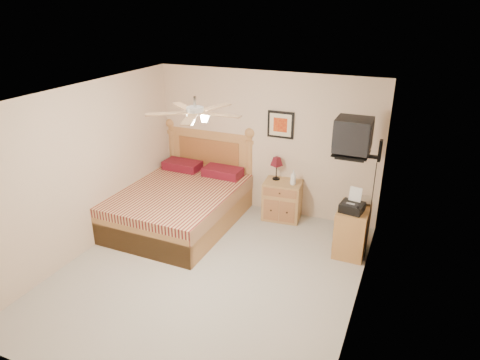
{
  "coord_description": "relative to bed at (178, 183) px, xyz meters",
  "views": [
    {
      "loc": [
        2.4,
        -4.47,
        3.56
      ],
      "look_at": [
        0.09,
        0.9,
        1.09
      ],
      "focal_mm": 32.0,
      "sensor_mm": 36.0,
      "label": 1
    }
  ],
  "objects": [
    {
      "name": "table_lamp",
      "position": [
        1.41,
        0.96,
        0.14
      ],
      "size": [
        0.27,
        0.27,
        0.41
      ],
      "primitive_type": null,
      "rotation": [
        0.0,
        0.0,
        0.28
      ],
      "color": "#59121D",
      "rests_on": "nightstand"
    },
    {
      "name": "magazine_upper",
      "position": [
        2.85,
        0.48,
        0.03
      ],
      "size": [
        0.27,
        0.33,
        0.02
      ],
      "primitive_type": "imported",
      "rotation": [
        0.0,
        0.0,
        0.18
      ],
      "color": "gray",
      "rests_on": "magazine_lower"
    },
    {
      "name": "floor",
      "position": [
        1.13,
        -1.12,
        -0.75
      ],
      "size": [
        4.5,
        4.5,
        0.0
      ],
      "primitive_type": "plane",
      "color": "#A6A095",
      "rests_on": "ground"
    },
    {
      "name": "fax_machine",
      "position": [
        2.84,
        0.11,
        0.16
      ],
      "size": [
        0.36,
        0.38,
        0.34
      ],
      "primitive_type": null,
      "rotation": [
        0.0,
        0.0,
        -0.15
      ],
      "color": "black",
      "rests_on": "dresser"
    },
    {
      "name": "dresser",
      "position": [
        2.86,
        0.23,
        -0.38
      ],
      "size": [
        0.44,
        0.63,
        0.74
      ],
      "primitive_type": "cube",
      "rotation": [
        0.0,
        0.0,
        -0.01
      ],
      "color": "#A8733A",
      "rests_on": "ground"
    },
    {
      "name": "wall_tv",
      "position": [
        2.88,
        0.22,
        1.06
      ],
      "size": [
        0.56,
        0.46,
        0.58
      ],
      "primitive_type": null,
      "color": "black",
      "rests_on": "wall_right"
    },
    {
      "name": "wall_right",
      "position": [
        3.13,
        -1.12,
        0.5
      ],
      "size": [
        0.04,
        4.5,
        2.5
      ],
      "primitive_type": "cube",
      "color": "beige",
      "rests_on": "ground"
    },
    {
      "name": "magazine_lower",
      "position": [
        2.82,
        0.47,
        0.01
      ],
      "size": [
        0.31,
        0.35,
        0.03
      ],
      "primitive_type": "imported",
      "rotation": [
        0.0,
        0.0,
        -0.39
      ],
      "color": "#B3AA93",
      "rests_on": "dresser"
    },
    {
      "name": "wall_back",
      "position": [
        1.13,
        1.13,
        0.5
      ],
      "size": [
        4.0,
        0.04,
        2.5
      ],
      "primitive_type": "cube",
      "color": "beige",
      "rests_on": "ground"
    },
    {
      "name": "ceiling",
      "position": [
        1.13,
        -1.12,
        1.75
      ],
      "size": [
        4.0,
        4.5,
        0.04
      ],
      "primitive_type": "cube",
      "color": "white",
      "rests_on": "ground"
    },
    {
      "name": "nightstand",
      "position": [
        1.56,
        0.88,
        -0.41
      ],
      "size": [
        0.68,
        0.53,
        0.68
      ],
      "primitive_type": "cube",
      "rotation": [
        0.0,
        0.0,
        0.1
      ],
      "color": "#A57643",
      "rests_on": "ground"
    },
    {
      "name": "framed_picture",
      "position": [
        1.4,
        1.11,
        0.87
      ],
      "size": [
        0.46,
        0.04,
        0.46
      ],
      "primitive_type": "cube",
      "color": "black",
      "rests_on": "wall_back"
    },
    {
      "name": "bed",
      "position": [
        0.0,
        0.0,
        0.0
      ],
      "size": [
        1.79,
        2.34,
        1.5
      ],
      "primitive_type": null,
      "rotation": [
        0.0,
        0.0,
        -0.01
      ],
      "color": "#B5813D",
      "rests_on": "ground"
    },
    {
      "name": "wall_front",
      "position": [
        1.13,
        -3.37,
        0.5
      ],
      "size": [
        4.0,
        0.04,
        2.5
      ],
      "primitive_type": "cube",
      "color": "beige",
      "rests_on": "ground"
    },
    {
      "name": "wall_left",
      "position": [
        -0.87,
        -1.12,
        0.5
      ],
      "size": [
        0.04,
        4.5,
        2.5
      ],
      "primitive_type": "cube",
      "color": "beige",
      "rests_on": "ground"
    },
    {
      "name": "ceiling_fan",
      "position": [
        1.13,
        -1.32,
        1.61
      ],
      "size": [
        1.14,
        1.14,
        0.28
      ],
      "primitive_type": null,
      "color": "silver",
      "rests_on": "ceiling"
    },
    {
      "name": "lotion_bottle",
      "position": [
        1.74,
        0.85,
        0.06
      ],
      "size": [
        0.1,
        0.1,
        0.26
      ],
      "primitive_type": "imported",
      "rotation": [
        0.0,
        0.0,
        0.02
      ],
      "color": "white",
      "rests_on": "nightstand"
    }
  ]
}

